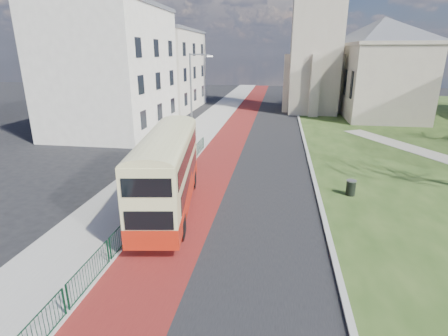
# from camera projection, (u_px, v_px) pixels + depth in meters

# --- Properties ---
(ground) EXTENTS (160.00, 160.00, 0.00)m
(ground) POSITION_uv_depth(u_px,v_px,m) (193.00, 243.00, 15.77)
(ground) COLOR black
(ground) RESTS_ON ground
(road_carriageway) EXTENTS (9.00, 120.00, 0.01)m
(road_carriageway) POSITION_uv_depth(u_px,v_px,m) (257.00, 140.00, 34.30)
(road_carriageway) COLOR black
(road_carriageway) RESTS_ON ground
(bus_lane) EXTENTS (3.40, 120.00, 0.01)m
(bus_lane) POSITION_uv_depth(u_px,v_px,m) (230.00, 139.00, 34.70)
(bus_lane) COLOR #591414
(bus_lane) RESTS_ON ground
(pavement_west) EXTENTS (4.00, 120.00, 0.12)m
(pavement_west) POSITION_uv_depth(u_px,v_px,m) (192.00, 137.00, 35.25)
(pavement_west) COLOR gray
(pavement_west) RESTS_ON ground
(kerb_west) EXTENTS (0.25, 120.00, 0.13)m
(kerb_west) POSITION_uv_depth(u_px,v_px,m) (212.00, 138.00, 34.95)
(kerb_west) COLOR #999993
(kerb_west) RESTS_ON ground
(kerb_east) EXTENTS (0.25, 80.00, 0.13)m
(kerb_east) POSITION_uv_depth(u_px,v_px,m) (303.00, 136.00, 35.48)
(kerb_east) COLOR #999993
(kerb_east) RESTS_ON ground
(pedestrian_railing) EXTENTS (0.07, 24.00, 1.12)m
(pedestrian_railing) POSITION_uv_depth(u_px,v_px,m) (159.00, 194.00, 19.79)
(pedestrian_railing) COLOR #0B331E
(pedestrian_railing) RESTS_ON ground
(gothic_church) EXTENTS (16.38, 18.00, 40.00)m
(gothic_church) POSITION_uv_depth(u_px,v_px,m) (354.00, 13.00, 45.41)
(gothic_church) COLOR gray
(gothic_church) RESTS_ON ground
(street_block_near) EXTENTS (10.30, 14.30, 13.00)m
(street_block_near) POSITION_uv_depth(u_px,v_px,m) (111.00, 69.00, 36.43)
(street_block_near) COLOR beige
(street_block_near) RESTS_ON ground
(street_block_far) EXTENTS (10.30, 16.30, 11.50)m
(street_block_far) POSITION_uv_depth(u_px,v_px,m) (161.00, 70.00, 51.67)
(street_block_far) COLOR beige
(street_block_far) RESTS_ON ground
(streetlamp) EXTENTS (2.13, 0.18, 8.00)m
(streetlamp) POSITION_uv_depth(u_px,v_px,m) (193.00, 94.00, 31.85)
(streetlamp) COLOR gray
(streetlamp) RESTS_ON pavement_west
(bus) EXTENTS (3.83, 10.19, 4.16)m
(bus) POSITION_uv_depth(u_px,v_px,m) (168.00, 168.00, 18.40)
(bus) COLOR #A01F0E
(bus) RESTS_ON ground
(litter_bin) EXTENTS (0.63, 0.63, 0.94)m
(litter_bin) POSITION_uv_depth(u_px,v_px,m) (351.00, 188.00, 20.81)
(litter_bin) COLOR black
(litter_bin) RESTS_ON grass_green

